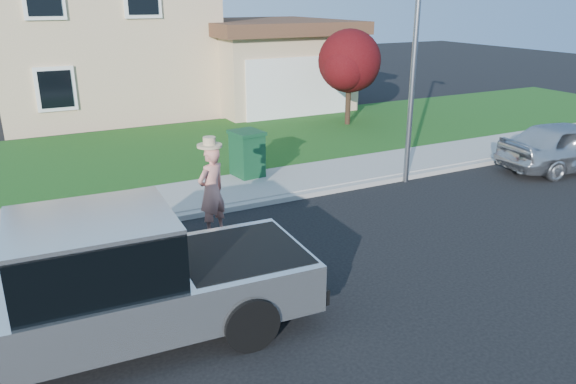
% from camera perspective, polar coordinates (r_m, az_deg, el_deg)
% --- Properties ---
extents(ground, '(80.00, 80.00, 0.00)m').
position_cam_1_polar(ground, '(10.24, -1.18, -7.37)').
color(ground, black).
rests_on(ground, ground).
extents(curb, '(40.00, 0.20, 0.12)m').
position_cam_1_polar(curb, '(13.01, -2.92, -1.12)').
color(curb, gray).
rests_on(curb, ground).
extents(sidewalk, '(40.00, 2.00, 0.15)m').
position_cam_1_polar(sidewalk, '(13.96, -4.82, 0.34)').
color(sidewalk, gray).
rests_on(sidewalk, ground).
extents(lawn, '(40.00, 7.00, 0.10)m').
position_cam_1_polar(lawn, '(18.03, -10.42, 4.38)').
color(lawn, '#113E13').
rests_on(lawn, ground).
extents(house, '(14.00, 11.30, 6.85)m').
position_cam_1_polar(house, '(25.21, -15.80, 15.36)').
color(house, tan).
rests_on(house, ground).
extents(pickup_truck, '(5.88, 2.38, 1.90)m').
position_cam_1_polar(pickup_truck, '(8.07, -17.87, -9.06)').
color(pickup_truck, black).
rests_on(pickup_truck, ground).
extents(woman, '(0.79, 0.68, 2.03)m').
position_cam_1_polar(woman, '(11.26, -7.77, 0.28)').
color(woman, tan).
rests_on(woman, ground).
extents(sedan, '(4.26, 2.22, 1.38)m').
position_cam_1_polar(sedan, '(17.38, 26.76, 4.23)').
color(sedan, '#AFB2B7').
rests_on(sedan, ground).
extents(ornamental_tree, '(2.49, 2.25, 3.42)m').
position_cam_1_polar(ornamental_tree, '(20.77, 6.33, 12.80)').
color(ornamental_tree, black).
rests_on(ornamental_tree, lawn).
extents(trash_bin, '(0.82, 0.92, 1.18)m').
position_cam_1_polar(trash_bin, '(14.58, -4.18, 3.96)').
color(trash_bin, '#103D20').
rests_on(trash_bin, sidewalk).
extents(street_lamp, '(0.42, 0.74, 5.67)m').
position_cam_1_polar(street_lamp, '(14.33, 12.93, 13.38)').
color(street_lamp, slate).
rests_on(street_lamp, ground).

